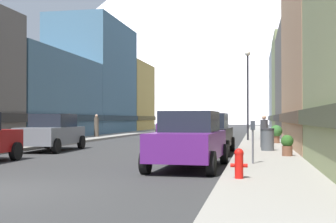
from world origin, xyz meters
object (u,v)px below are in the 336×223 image
object	(u,v)px
car_left_1	(52,132)
car_driving_1	(171,126)
potted_plant_0	(287,145)
pedestrian_0	(264,133)
car_right_0	(189,139)
potted_plant_1	(276,132)
pedestrian_1	(96,126)
streetlamp_right	(248,81)
parking_meter_near	(253,136)
car_driving_0	(206,126)
trash_bin_right	(267,139)
car_right_1	(208,133)
pedestrian_2	(69,128)
fire_hydrant_near	(239,162)

from	to	relation	value
car_left_1	car_driving_1	bearing A→B (deg)	83.58
potted_plant_0	pedestrian_0	size ratio (longest dim) A/B	0.51
car_right_0	car_driving_1	distance (m)	26.42
potted_plant_1	pedestrian_1	size ratio (longest dim) A/B	0.60
streetlamp_right	parking_meter_near	bearing A→B (deg)	-88.51
potted_plant_0	pedestrian_1	size ratio (longest dim) A/B	0.46
car_driving_0	trash_bin_right	xyz separation A→B (m)	(4.75, -18.76, -0.26)
pedestrian_0	streetlamp_right	distance (m)	7.97
car_left_1	pedestrian_0	world-z (taller)	car_left_1
car_left_1	trash_bin_right	size ratio (longest dim) A/B	4.57
parking_meter_near	pedestrian_0	xyz separation A→B (m)	(0.50, 8.14, -0.15)
car_driving_1	trash_bin_right	size ratio (longest dim) A/B	4.49
car_right_1	streetlamp_right	distance (m)	10.53
car_right_0	pedestrian_1	xyz separation A→B (m)	(-10.05, 19.10, 0.05)
car_driving_0	pedestrian_2	size ratio (longest dim) A/B	2.54
potted_plant_1	potted_plant_0	bearing A→B (deg)	-90.00
pedestrian_1	streetlamp_right	bearing A→B (deg)	-15.72
car_right_1	pedestrian_2	size ratio (longest dim) A/B	2.56
fire_hydrant_near	pedestrian_2	size ratio (longest dim) A/B	0.41
car_driving_1	pedestrian_0	xyz separation A→B (m)	(7.85, -17.30, -0.03)
potted_plant_0	pedestrian_1	distance (m)	20.45
car_right_0	car_driving_0	world-z (taller)	same
car_driving_1	pedestrian_0	distance (m)	19.00
car_left_1	pedestrian_1	distance (m)	13.04
car_right_1	pedestrian_1	size ratio (longest dim) A/B	2.56
potted_plant_1	pedestrian_0	distance (m)	4.05
pedestrian_2	car_left_1	bearing A→B (deg)	-72.36
potted_plant_1	trash_bin_right	bearing A→B (deg)	-95.91
potted_plant_0	pedestrian_2	xyz separation A→B (m)	(-13.25, 10.47, 0.38)
potted_plant_0	potted_plant_1	distance (m)	9.01
car_driving_0	car_right_1	bearing A→B (deg)	-83.44
car_left_1	pedestrian_0	xyz separation A→B (m)	(10.05, 2.26, -0.03)
car_driving_0	potted_plant_0	bearing A→B (deg)	-75.90
car_left_1	car_right_0	size ratio (longest dim) A/B	1.00
car_driving_1	potted_plant_0	bearing A→B (deg)	-68.94
potted_plant_0	pedestrian_0	distance (m)	5.10
potted_plant_0	car_driving_0	bearing A→B (deg)	104.10
car_right_1	potted_plant_0	xyz separation A→B (m)	(3.20, -2.37, -0.32)
trash_bin_right	pedestrian_2	size ratio (longest dim) A/B	0.57
trash_bin_right	streetlamp_right	xyz separation A→B (m)	(-1.00, 9.58, 3.34)
pedestrian_1	potted_plant_1	bearing A→B (deg)	-26.36
fire_hydrant_near	pedestrian_0	xyz separation A→B (m)	(0.80, 11.76, 0.34)
potted_plant_1	pedestrian_2	distance (m)	13.33
streetlamp_right	trash_bin_right	bearing A→B (deg)	-84.04
pedestrian_0	streetlamp_right	size ratio (longest dim) A/B	0.27
car_driving_0	streetlamp_right	size ratio (longest dim) A/B	0.75
potted_plant_0	car_right_0	bearing A→B (deg)	-132.22
car_right_1	trash_bin_right	world-z (taller)	car_right_1
parking_meter_near	streetlamp_right	size ratio (longest dim) A/B	0.23
car_right_0	potted_plant_0	world-z (taller)	car_right_0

